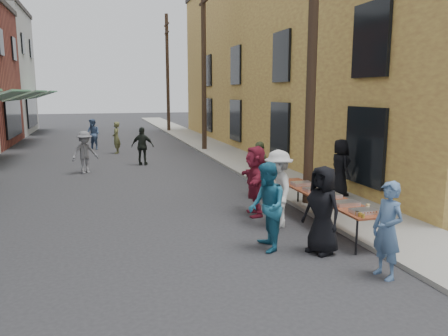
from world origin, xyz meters
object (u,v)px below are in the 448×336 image
utility_pole_near (313,38)px  catering_tray_sausage (364,211)px  utility_pole_far (168,74)px  guest_front_a (322,210)px  server (340,167)px  utility_pole_mid (204,65)px  serving_table (323,196)px  guest_front_c (267,207)px

utility_pole_near → catering_tray_sausage: 5.05m
utility_pole_far → guest_front_a: (-1.38, -27.31, -3.64)m
server → catering_tray_sausage: bearing=157.4°
utility_pole_near → utility_pole_mid: size_ratio=1.00×
utility_pole_mid → utility_pole_near: bearing=-90.0°
utility_pole_near → guest_front_a: 5.11m
guest_front_a → serving_table: bearing=130.1°
server → guest_front_a: bearing=147.1°
guest_front_a → guest_front_c: size_ratio=0.98×
utility_pole_far → serving_table: bearing=-91.1°
guest_front_a → utility_pole_mid: bearing=154.1°
utility_pole_far → utility_pole_mid: bearing=-90.0°
utility_pole_mid → guest_front_c: bearing=-99.0°
serving_table → guest_front_a: guest_front_a is taller
guest_front_a → catering_tray_sausage: bearing=64.7°
utility_pole_far → server: 23.79m
guest_front_a → server: (2.68, 3.83, 0.07)m
guest_front_c → server: guest_front_c is taller
guest_front_a → guest_front_c: guest_front_c is taller
serving_table → server: bearing=51.4°
utility_pole_far → server: utility_pole_far is taller
catering_tray_sausage → server: server is taller
serving_table → guest_front_c: size_ratio=2.26×
utility_pole_near → guest_front_a: utility_pole_near is taller
catering_tray_sausage → guest_front_a: (-0.88, 0.07, 0.07)m
utility_pole_far → guest_front_c: 27.22m
utility_pole_mid → guest_front_c: size_ratio=5.09×
guest_front_a → utility_pole_near: bearing=136.6°
serving_table → catering_tray_sausage: catering_tray_sausage is taller
utility_pole_near → catering_tray_sausage: size_ratio=18.00×
utility_pole_far → serving_table: 26.02m
utility_pole_mid → server: size_ratio=5.42×
utility_pole_far → catering_tray_sausage: size_ratio=18.00×
catering_tray_sausage → server: size_ratio=0.30×
utility_pole_far → guest_front_c: bearing=-95.0°
utility_pole_near → utility_pole_far: 24.00m
utility_pole_far → server: (1.30, -23.48, -3.57)m
serving_table → utility_pole_far: bearing=88.9°
utility_pole_far → serving_table: (-0.50, -25.73, -3.79)m
utility_pole_near → utility_pole_mid: (0.00, 12.00, 0.00)m
catering_tray_sausage → guest_front_c: size_ratio=0.28×
guest_front_c → server: bearing=141.0°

